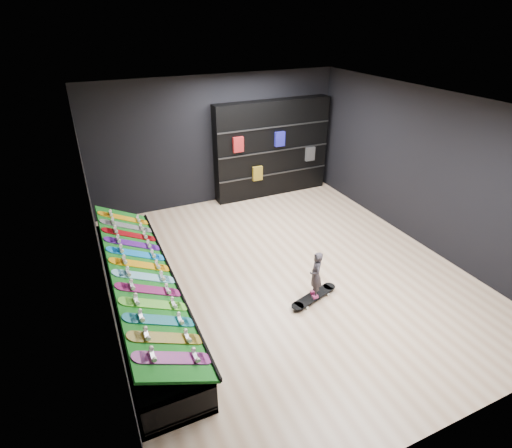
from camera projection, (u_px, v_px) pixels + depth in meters
name	position (u px, v px, depth m)	size (l,w,h in m)	color
floor	(285.00, 271.00, 7.31)	(6.00, 7.00, 0.01)	#D6B490
ceiling	(292.00, 104.00, 5.89)	(6.00, 7.00, 0.01)	white
wall_back	(217.00, 141.00, 9.41)	(6.00, 0.02, 3.00)	black
wall_front	(464.00, 335.00, 3.79)	(6.00, 0.02, 3.00)	black
wall_left	(97.00, 234.00, 5.51)	(0.02, 7.00, 3.00)	black
wall_right	(425.00, 170.00, 7.69)	(0.02, 7.00, 3.00)	black
display_rack	(143.00, 297.00, 6.26)	(0.90, 4.50, 0.50)	black
turf_ramp	(142.00, 272.00, 6.06)	(1.00, 4.50, 0.04)	#0D5311
back_shelving	(272.00, 149.00, 9.91)	(2.96, 0.35, 2.37)	black
floor_skateboard	(314.00, 297.00, 6.57)	(0.98, 0.22, 0.09)	black
child	(315.00, 283.00, 6.44)	(0.19, 0.13, 0.49)	black
display_board_0	(173.00, 358.00, 4.53)	(0.98, 0.22, 0.09)	#2626BF
display_board_1	(166.00, 338.00, 4.81)	(0.98, 0.22, 0.09)	yellow
display_board_2	(160.00, 320.00, 5.09)	(0.98, 0.22, 0.09)	#0C8C99
display_board_3	(154.00, 304.00, 5.36)	(0.98, 0.22, 0.09)	green
display_board_4	(149.00, 290.00, 5.64)	(0.98, 0.22, 0.09)	#E5198C
display_board_5	(145.00, 277.00, 5.92)	(0.98, 0.22, 0.09)	#0CB2E5
display_board_6	(140.00, 265.00, 6.19)	(0.98, 0.22, 0.09)	yellow
display_board_7	(137.00, 254.00, 6.47)	(0.98, 0.22, 0.09)	blue
display_board_8	(133.00, 244.00, 6.75)	(0.98, 0.22, 0.09)	purple
display_board_9	(130.00, 234.00, 7.02)	(0.98, 0.22, 0.09)	red
display_board_10	(127.00, 226.00, 7.30)	(0.98, 0.22, 0.09)	black
display_board_11	(124.00, 218.00, 7.58)	(0.98, 0.22, 0.09)	orange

